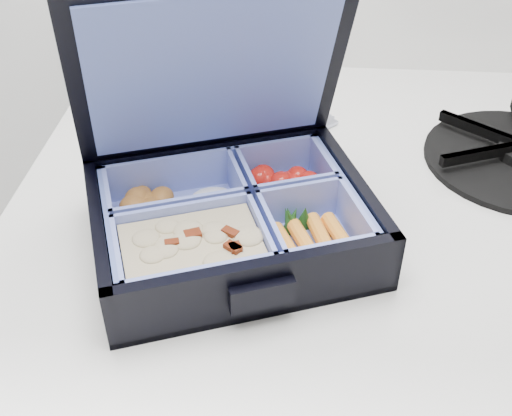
# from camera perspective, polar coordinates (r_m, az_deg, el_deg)

# --- Properties ---
(bento_box) EXTENTS (0.27, 0.24, 0.05)m
(bento_box) POSITION_cam_1_polar(r_m,az_deg,el_deg) (0.53, -2.17, -1.17)
(bento_box) COLOR black
(bento_box) RESTS_ON stove
(burner_grate_rear) EXTENTS (0.19, 0.19, 0.02)m
(burner_grate_rear) POSITION_cam_1_polar(r_m,az_deg,el_deg) (0.79, -4.08, 11.27)
(burner_grate_rear) COLOR black
(burner_grate_rear) RESTS_ON stove
(fork) EXTENTS (0.15, 0.14, 0.01)m
(fork) POSITION_cam_1_polar(r_m,az_deg,el_deg) (0.67, 0.60, 5.14)
(fork) COLOR #A4A7BE
(fork) RESTS_ON stove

